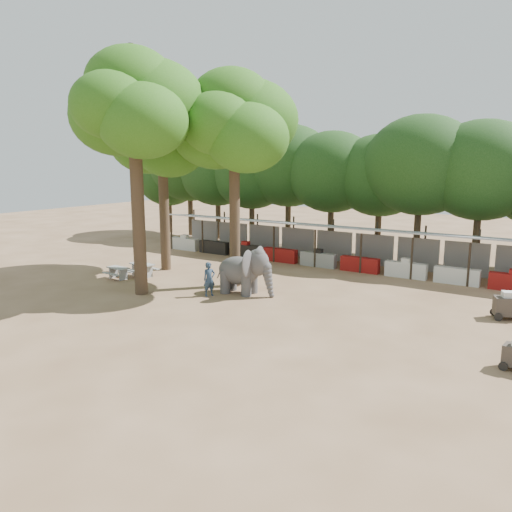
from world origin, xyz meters
The scene contains 11 objects.
ground centered at (0.00, 0.00, 0.00)m, with size 100.00×100.00×0.00m, color brown.
vendor_stalls centered at (0.00, 13.84, 1.18)m, with size 28.00×2.99×2.80m.
yard_tree_left centered at (-9.13, 7.19, 8.20)m, with size 7.10×6.90×11.02m.
yard_tree_center centered at (-6.13, 2.19, 9.21)m, with size 7.10×6.90×12.04m.
yard_tree_back centered at (-3.13, 6.19, 8.54)m, with size 7.10×6.90×11.36m.
backdrop_trees centered at (0.00, 19.00, 5.51)m, with size 46.46×5.95×8.33m.
elephant centered at (-1.57, 4.87, 1.20)m, with size 3.19×2.42×2.41m.
handler centered at (-2.85, 3.57, 0.86)m, with size 0.62×0.41×1.71m, color #26384C.
picnic_table_near centered at (-9.50, 3.59, 0.45)m, with size 1.47×1.34×0.68m.
picnic_table_far centered at (-8.79, 4.78, 0.51)m, with size 1.71×1.58×0.77m.
cart_back centered at (10.15, 7.61, 0.60)m, with size 1.45×1.20×1.21m.
Camera 1 is at (12.30, -15.41, 6.67)m, focal length 35.00 mm.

